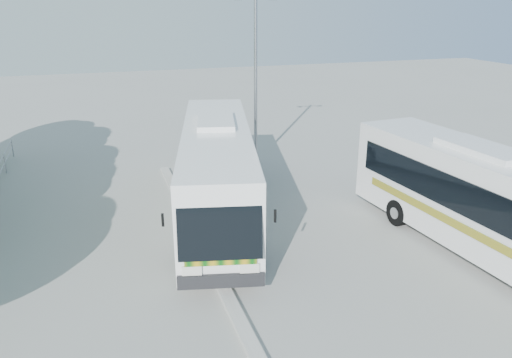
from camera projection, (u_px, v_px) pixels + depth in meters
name	position (u px, v px, depth m)	size (l,w,h in m)	color
ground	(272.00, 249.00, 17.55)	(100.00, 100.00, 0.00)	#979792
kerb_divider	(196.00, 233.00, 18.63)	(0.40, 16.00, 0.15)	#B2B2AD
coach_main	(217.00, 168.00, 19.91)	(5.40, 12.99, 3.54)	white
coach_adjacent	(501.00, 207.00, 16.19)	(3.61, 12.85, 3.52)	silver
lamppost	(256.00, 74.00, 25.34)	(2.11, 0.43, 8.63)	gray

